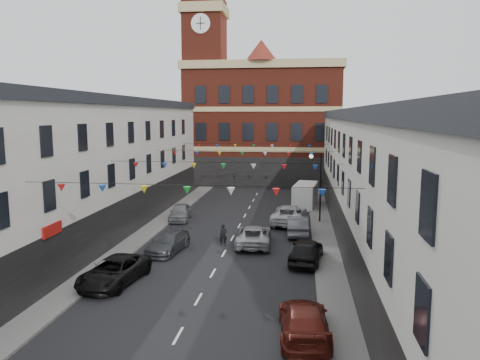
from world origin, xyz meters
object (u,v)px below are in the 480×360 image
at_px(car_left_e, 180,212).
at_px(white_van, 305,195).
at_px(car_left_c, 114,271).
at_px(car_left_d, 168,242).
at_px(moving_car, 254,235).
at_px(car_right_e, 297,225).
at_px(car_right_f, 289,214).
at_px(car_right_c, 304,321).
at_px(pedestrian, 223,235).
at_px(street_lamp, 318,178).
at_px(car_right_d, 306,251).

height_order(car_left_e, white_van, white_van).
height_order(car_left_c, car_left_d, car_left_c).
xyz_separation_m(moving_car, white_van, (3.80, 14.90, 0.44)).
distance_m(car_left_c, car_right_e, 15.70).
relative_size(car_right_e, moving_car, 0.87).
relative_size(car_left_e, car_right_e, 0.93).
height_order(car_right_f, moving_car, car_right_f).
xyz_separation_m(car_right_c, pedestrian, (-5.65, 13.36, 0.05)).
bearing_deg(car_left_d, street_lamp, 52.29).
distance_m(car_right_f, moving_car, 7.47).
xyz_separation_m(car_left_c, car_left_e, (-0.40, 15.94, 0.00)).
bearing_deg(car_right_f, street_lamp, -159.68).
bearing_deg(car_left_c, white_van, 73.22).
bearing_deg(car_right_d, car_right_c, 96.61).
distance_m(car_right_c, car_right_d, 10.17).
height_order(car_right_f, white_van, white_van).
bearing_deg(car_right_d, pedestrian, -20.90).
bearing_deg(white_van, street_lamp, -74.71).
bearing_deg(car_left_d, pedestrian, 37.85).
xyz_separation_m(car_right_f, white_van, (1.44, 7.81, 0.36)).
relative_size(car_right_c, car_right_d, 1.08).
height_order(car_right_e, pedestrian, pedestrian).
distance_m(car_left_e, car_right_c, 23.61).
bearing_deg(car_left_e, car_left_c, -95.45).
relative_size(car_left_c, car_left_e, 1.22).
bearing_deg(car_right_e, car_right_f, -80.89).
relative_size(street_lamp, car_right_d, 1.28).
xyz_separation_m(car_right_e, white_van, (0.70, 11.48, 0.42)).
height_order(car_left_e, car_right_e, car_right_e).
bearing_deg(white_van, car_left_d, -110.89).
relative_size(car_right_c, car_right_e, 1.11).
height_order(car_right_d, white_van, white_van).
bearing_deg(car_left_e, car_right_e, -27.13).
relative_size(car_right_d, moving_car, 0.89).
bearing_deg(moving_car, car_right_c, 101.40).
bearing_deg(street_lamp, car_right_e, -110.89).
height_order(moving_car, pedestrian, pedestrian).
bearing_deg(car_left_d, car_left_c, -93.46).
relative_size(car_left_c, moving_car, 0.99).
bearing_deg(car_left_e, white_van, 27.68).
xyz_separation_m(car_left_c, car_left_d, (1.28, 6.30, -0.05)).
xyz_separation_m(car_left_d, car_right_e, (8.73, 5.80, 0.08)).
distance_m(car_right_e, car_right_f, 3.74).
relative_size(car_right_e, white_van, 0.86).
bearing_deg(car_left_d, car_right_d, 0.76).
xyz_separation_m(car_left_c, car_right_c, (10.41, -5.05, 0.01)).
height_order(street_lamp, moving_car, street_lamp).
xyz_separation_m(car_right_c, white_van, (0.30, 28.64, 0.44)).
xyz_separation_m(street_lamp, pedestrian, (-6.89, -8.13, -3.12)).
bearing_deg(moving_car, pedestrian, 7.25).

